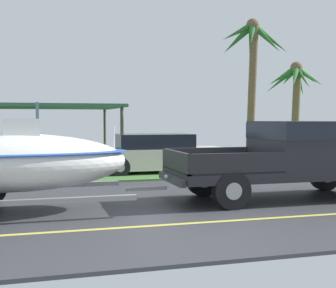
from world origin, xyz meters
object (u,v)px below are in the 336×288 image
(boat_on_trailer, at_px, (10,162))
(parked_sedan_far, at_px, (158,154))
(palm_tree_near_right, at_px, (252,55))
(carport_awning, at_px, (53,108))
(palm_tree_mid, at_px, (295,86))
(pickup_truck_towing, at_px, (293,155))

(boat_on_trailer, bearing_deg, parked_sedan_far, 51.66)
(parked_sedan_far, distance_m, palm_tree_near_right, 7.69)
(carport_awning, height_order, palm_tree_mid, palm_tree_mid)
(boat_on_trailer, relative_size, palm_tree_mid, 1.15)
(palm_tree_mid, bearing_deg, palm_tree_near_right, -139.72)
(boat_on_trailer, xyz_separation_m, parked_sedan_far, (4.61, 5.83, -0.36))
(boat_on_trailer, height_order, carport_awning, carport_awning)
(palm_tree_near_right, height_order, palm_tree_mid, palm_tree_near_right)
(pickup_truck_towing, bearing_deg, boat_on_trailer, 180.00)
(pickup_truck_towing, height_order, palm_tree_near_right, palm_tree_near_right)
(pickup_truck_towing, bearing_deg, parked_sedan_far, 107.27)
(boat_on_trailer, xyz_separation_m, palm_tree_near_right, (9.97, 9.50, 3.75))
(carport_awning, relative_size, palm_tree_mid, 1.19)
(palm_tree_near_right, bearing_deg, palm_tree_mid, 40.28)
(boat_on_trailer, bearing_deg, palm_tree_mid, 42.61)
(boat_on_trailer, distance_m, carport_awning, 12.71)
(pickup_truck_towing, height_order, boat_on_trailer, boat_on_trailer)
(boat_on_trailer, height_order, palm_tree_near_right, palm_tree_near_right)
(boat_on_trailer, xyz_separation_m, carport_awning, (1.24, 12.58, 1.41))
(parked_sedan_far, xyz_separation_m, palm_tree_near_right, (5.36, 3.68, 4.11))
(pickup_truck_towing, xyz_separation_m, palm_tree_mid, (8.08, 13.34, 2.73))
(boat_on_trailer, bearing_deg, palm_tree_near_right, 43.62)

